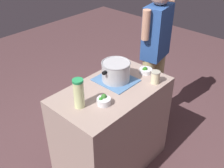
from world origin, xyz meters
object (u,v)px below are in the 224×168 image
at_px(broccoli_bowl_front, 146,71).
at_px(person_cook, 155,54).
at_px(cooking_pot, 116,71).
at_px(mason_jar, 155,77).
at_px(lemonade_pitcher, 79,93).
at_px(broccoli_bowl_center, 104,100).

distance_m(broccoli_bowl_front, person_cook, 0.48).
relative_size(cooking_pot, broccoli_bowl_front, 2.71).
height_order(mason_jar, person_cook, person_cook).
xyz_separation_m(cooking_pot, person_cook, (0.73, 0.08, -0.12)).
height_order(broccoli_bowl_front, person_cook, person_cook).
bearing_deg(broccoli_bowl_front, cooking_pot, 158.56).
xyz_separation_m(cooking_pot, lemonade_pitcher, (-0.48, -0.05, 0.02)).
bearing_deg(cooking_pot, lemonade_pitcher, -174.26).
relative_size(lemonade_pitcher, mason_jar, 2.14).
bearing_deg(cooking_pot, mason_jar, -53.82).
height_order(cooking_pot, broccoli_bowl_center, cooking_pot).
xyz_separation_m(cooking_pot, broccoli_bowl_front, (0.29, -0.12, -0.08)).
xyz_separation_m(broccoli_bowl_front, person_cook, (0.44, 0.19, -0.05)).
relative_size(cooking_pot, person_cook, 0.20).
bearing_deg(mason_jar, broccoli_bowl_front, 62.87).
bearing_deg(lemonade_pitcher, cooking_pot, 5.74).
height_order(cooking_pot, mason_jar, cooking_pot).
bearing_deg(broccoli_bowl_front, mason_jar, -117.13).
bearing_deg(cooking_pot, broccoli_bowl_center, -153.52).
distance_m(mason_jar, broccoli_bowl_front, 0.19).
bearing_deg(broccoli_bowl_center, lemonade_pitcher, 142.67).
distance_m(cooking_pot, mason_jar, 0.36).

